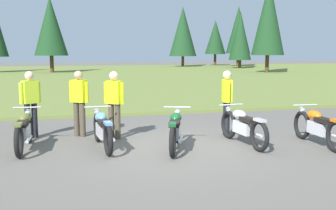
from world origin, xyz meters
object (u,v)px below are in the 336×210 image
at_px(motorcycle_sky_blue, 102,129).
at_px(motorcycle_silver, 243,126).
at_px(motorcycle_british_green, 175,130).
at_px(motorcycle_orange, 318,127).
at_px(rider_near_row_end, 227,99).
at_px(rider_with_back_turned, 79,99).
at_px(rider_in_hivis_vest, 114,101).
at_px(rider_checking_bike, 30,100).
at_px(motorcycle_olive, 24,130).

relative_size(motorcycle_sky_blue, motorcycle_silver, 1.00).
relative_size(motorcycle_british_green, motorcycle_orange, 0.96).
bearing_deg(motorcycle_sky_blue, rider_near_row_end, 10.16).
bearing_deg(rider_with_back_turned, rider_in_hivis_vest, -32.23).
xyz_separation_m(motorcycle_british_green, motorcycle_silver, (1.64, 0.05, 0.00)).
bearing_deg(rider_checking_bike, rider_near_row_end, -10.86).
distance_m(motorcycle_silver, rider_near_row_end, 1.14).
relative_size(motorcycle_olive, rider_near_row_end, 1.26).
bearing_deg(rider_in_hivis_vest, rider_near_row_end, -6.71).
distance_m(motorcycle_olive, rider_near_row_end, 4.91).
distance_m(motorcycle_silver, rider_in_hivis_vest, 3.16).
bearing_deg(motorcycle_olive, rider_checking_bike, 87.02).
bearing_deg(motorcycle_olive, motorcycle_british_green, -13.79).
bearing_deg(motorcycle_orange, motorcycle_silver, 163.05).
relative_size(rider_with_back_turned, rider_checking_bike, 1.00).
height_order(motorcycle_sky_blue, motorcycle_british_green, same).
relative_size(motorcycle_sky_blue, motorcycle_british_green, 1.04).
height_order(motorcycle_british_green, rider_with_back_turned, rider_with_back_turned).
height_order(motorcycle_orange, rider_checking_bike, rider_checking_bike).
xyz_separation_m(motorcycle_orange, rider_with_back_turned, (-5.27, 2.37, 0.51)).
xyz_separation_m(rider_with_back_turned, rider_near_row_end, (3.64, -0.85, 0.00)).
relative_size(motorcycle_orange, rider_near_row_end, 1.26).
relative_size(motorcycle_silver, rider_with_back_turned, 1.26).
bearing_deg(rider_with_back_turned, motorcycle_silver, -27.25).
bearing_deg(motorcycle_olive, motorcycle_silver, -8.69).
xyz_separation_m(motorcycle_sky_blue, rider_with_back_turned, (-0.44, 1.42, 0.51)).
distance_m(motorcycle_olive, motorcycle_silver, 4.92).
bearing_deg(motorcycle_silver, rider_checking_bike, 157.97).
height_order(motorcycle_british_green, rider_checking_bike, rider_checking_bike).
bearing_deg(rider_checking_bike, motorcycle_olive, -92.98).
bearing_deg(rider_near_row_end, motorcycle_orange, -43.08).
bearing_deg(rider_near_row_end, motorcycle_sky_blue, -169.84).
relative_size(motorcycle_british_green, motorcycle_silver, 0.96).
bearing_deg(rider_near_row_end, rider_checking_bike, 169.14).
bearing_deg(rider_with_back_turned, motorcycle_british_green, -43.90).
relative_size(motorcycle_olive, motorcycle_british_green, 1.05).
bearing_deg(rider_checking_bike, motorcycle_british_green, -32.19).
bearing_deg(motorcycle_orange, motorcycle_olive, 169.18).
xyz_separation_m(motorcycle_british_green, rider_checking_bike, (-3.17, 1.99, 0.51)).
xyz_separation_m(rider_with_back_turned, rider_in_hivis_vest, (0.82, -0.52, 0.00)).
height_order(motorcycle_british_green, motorcycle_silver, same).
bearing_deg(motorcycle_orange, rider_with_back_turned, 155.79).
bearing_deg(rider_checking_bike, motorcycle_orange, -20.77).
distance_m(motorcycle_sky_blue, rider_checking_bike, 2.26).
distance_m(rider_with_back_turned, rider_in_hivis_vest, 0.97).
height_order(rider_with_back_turned, rider_near_row_end, same).
distance_m(motorcycle_olive, rider_with_back_turned, 1.75).
bearing_deg(motorcycle_sky_blue, motorcycle_silver, -7.96).
height_order(motorcycle_silver, rider_checking_bike, rider_checking_bike).
xyz_separation_m(motorcycle_olive, rider_in_hivis_vest, (2.06, 0.61, 0.51)).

